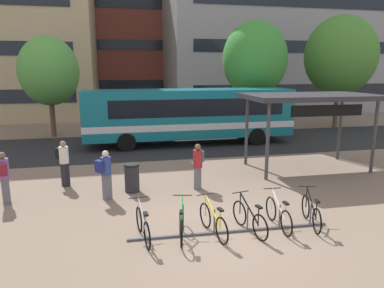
{
  "coord_description": "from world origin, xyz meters",
  "views": [
    {
      "loc": [
        -2.57,
        -8.5,
        4.31
      ],
      "look_at": [
        0.31,
        5.08,
        1.36
      ],
      "focal_mm": 32.8,
      "sensor_mm": 36.0,
      "label": 1
    }
  ],
  "objects_px": {
    "parked_bicycle_green_1": "(182,223)",
    "parked_bicycle_yellow_2": "(213,222)",
    "parked_bicycle_white_4": "(278,215)",
    "trash_bin": "(132,178)",
    "city_bus": "(189,114)",
    "commuter_navy_pack_0": "(105,172)",
    "commuter_teal_pack_1": "(198,163)",
    "parked_bicycle_black_3": "(249,219)",
    "transit_shelter": "(310,99)",
    "commuter_maroon_pack_2": "(4,175)",
    "commuter_black_pack_3": "(64,160)",
    "street_tree_1": "(255,59)",
    "street_tree_0": "(340,56)",
    "street_tree_2": "(49,71)",
    "parked_bicycle_black_5": "(311,212)",
    "parked_bicycle_silver_0": "(143,226)"
  },
  "relations": [
    {
      "from": "commuter_maroon_pack_2",
      "to": "commuter_black_pack_3",
      "type": "bearing_deg",
      "value": -54.45
    },
    {
      "from": "commuter_black_pack_3",
      "to": "parked_bicycle_black_5",
      "type": "bearing_deg",
      "value": 13.25
    },
    {
      "from": "commuter_teal_pack_1",
      "to": "street_tree_0",
      "type": "relative_size",
      "value": 0.21
    },
    {
      "from": "parked_bicycle_black_3",
      "to": "transit_shelter",
      "type": "height_order",
      "value": "transit_shelter"
    },
    {
      "from": "commuter_navy_pack_0",
      "to": "trash_bin",
      "type": "relative_size",
      "value": 1.65
    },
    {
      "from": "parked_bicycle_white_4",
      "to": "commuter_maroon_pack_2",
      "type": "xyz_separation_m",
      "value": [
        -7.91,
        3.48,
        0.62
      ]
    },
    {
      "from": "commuter_teal_pack_1",
      "to": "street_tree_0",
      "type": "distance_m",
      "value": 18.2
    },
    {
      "from": "parked_bicycle_white_4",
      "to": "trash_bin",
      "type": "height_order",
      "value": "trash_bin"
    },
    {
      "from": "commuter_navy_pack_0",
      "to": "commuter_teal_pack_1",
      "type": "height_order",
      "value": "commuter_navy_pack_0"
    },
    {
      "from": "commuter_maroon_pack_2",
      "to": "street_tree_2",
      "type": "bearing_deg",
      "value": -5.31
    },
    {
      "from": "trash_bin",
      "to": "street_tree_2",
      "type": "distance_m",
      "value": 13.23
    },
    {
      "from": "commuter_teal_pack_1",
      "to": "parked_bicycle_white_4",
      "type": "bearing_deg",
      "value": 52.8
    },
    {
      "from": "parked_bicycle_white_4",
      "to": "parked_bicycle_black_5",
      "type": "relative_size",
      "value": 1.02
    },
    {
      "from": "parked_bicycle_green_1",
      "to": "parked_bicycle_yellow_2",
      "type": "distance_m",
      "value": 0.82
    },
    {
      "from": "commuter_teal_pack_1",
      "to": "street_tree_2",
      "type": "bearing_deg",
      "value": -118.67
    },
    {
      "from": "transit_shelter",
      "to": "commuter_maroon_pack_2",
      "type": "xyz_separation_m",
      "value": [
        -11.76,
        -1.79,
        -2.07
      ]
    },
    {
      "from": "parked_bicycle_silver_0",
      "to": "parked_bicycle_green_1",
      "type": "height_order",
      "value": "same"
    },
    {
      "from": "parked_bicycle_green_1",
      "to": "commuter_teal_pack_1",
      "type": "distance_m",
      "value": 3.93
    },
    {
      "from": "commuter_navy_pack_0",
      "to": "street_tree_0",
      "type": "height_order",
      "value": "street_tree_0"
    },
    {
      "from": "parked_bicycle_white_4",
      "to": "commuter_maroon_pack_2",
      "type": "distance_m",
      "value": 8.66
    },
    {
      "from": "parked_bicycle_yellow_2",
      "to": "street_tree_0",
      "type": "relative_size",
      "value": 0.21
    },
    {
      "from": "city_bus",
      "to": "commuter_navy_pack_0",
      "type": "distance_m",
      "value": 9.53
    },
    {
      "from": "city_bus",
      "to": "street_tree_0",
      "type": "relative_size",
      "value": 1.47
    },
    {
      "from": "commuter_navy_pack_0",
      "to": "street_tree_0",
      "type": "distance_m",
      "value": 20.98
    },
    {
      "from": "street_tree_1",
      "to": "street_tree_2",
      "type": "xyz_separation_m",
      "value": [
        -13.61,
        0.57,
        -0.8
      ]
    },
    {
      "from": "transit_shelter",
      "to": "commuter_maroon_pack_2",
      "type": "bearing_deg",
      "value": -170.58
    },
    {
      "from": "city_bus",
      "to": "street_tree_0",
      "type": "height_order",
      "value": "street_tree_0"
    },
    {
      "from": "parked_bicycle_black_3",
      "to": "commuter_teal_pack_1",
      "type": "relative_size",
      "value": 1.0
    },
    {
      "from": "commuter_black_pack_3",
      "to": "street_tree_0",
      "type": "height_order",
      "value": "street_tree_0"
    },
    {
      "from": "street_tree_0",
      "to": "transit_shelter",
      "type": "bearing_deg",
      "value": -129.02
    },
    {
      "from": "parked_bicycle_silver_0",
      "to": "commuter_navy_pack_0",
      "type": "height_order",
      "value": "commuter_navy_pack_0"
    },
    {
      "from": "commuter_teal_pack_1",
      "to": "commuter_black_pack_3",
      "type": "height_order",
      "value": "commuter_black_pack_3"
    },
    {
      "from": "parked_bicycle_silver_0",
      "to": "parked_bicycle_black_3",
      "type": "relative_size",
      "value": 1.01
    },
    {
      "from": "parked_bicycle_yellow_2",
      "to": "parked_bicycle_black_5",
      "type": "height_order",
      "value": "same"
    },
    {
      "from": "parked_bicycle_silver_0",
      "to": "commuter_teal_pack_1",
      "type": "distance_m",
      "value": 4.31
    },
    {
      "from": "parked_bicycle_white_4",
      "to": "commuter_teal_pack_1",
      "type": "xyz_separation_m",
      "value": [
        -1.44,
        3.66,
        0.59
      ]
    },
    {
      "from": "city_bus",
      "to": "commuter_navy_pack_0",
      "type": "bearing_deg",
      "value": 61.07
    },
    {
      "from": "commuter_navy_pack_0",
      "to": "street_tree_2",
      "type": "xyz_separation_m",
      "value": [
        -3.68,
        12.49,
        3.23
      ]
    },
    {
      "from": "commuter_teal_pack_1",
      "to": "parked_bicycle_green_1",
      "type": "bearing_deg",
      "value": 12.25
    },
    {
      "from": "parked_bicycle_black_3",
      "to": "commuter_maroon_pack_2",
      "type": "relative_size",
      "value": 0.98
    },
    {
      "from": "trash_bin",
      "to": "street_tree_1",
      "type": "xyz_separation_m",
      "value": [
        9.05,
        11.29,
        4.5
      ]
    },
    {
      "from": "parked_bicycle_silver_0",
      "to": "city_bus",
      "type": "bearing_deg",
      "value": -24.42
    },
    {
      "from": "parked_bicycle_white_4",
      "to": "street_tree_0",
      "type": "bearing_deg",
      "value": -36.56
    },
    {
      "from": "parked_bicycle_black_3",
      "to": "commuter_navy_pack_0",
      "type": "relative_size",
      "value": 1.0
    },
    {
      "from": "parked_bicycle_green_1",
      "to": "commuter_black_pack_3",
      "type": "distance_m",
      "value": 6.19
    },
    {
      "from": "city_bus",
      "to": "street_tree_0",
      "type": "bearing_deg",
      "value": -163.61
    },
    {
      "from": "parked_bicycle_black_5",
      "to": "parked_bicycle_black_3",
      "type": "bearing_deg",
      "value": 104.84
    },
    {
      "from": "parked_bicycle_yellow_2",
      "to": "street_tree_2",
      "type": "distance_m",
      "value": 17.48
    },
    {
      "from": "city_bus",
      "to": "trash_bin",
      "type": "height_order",
      "value": "city_bus"
    },
    {
      "from": "commuter_teal_pack_1",
      "to": "commuter_black_pack_3",
      "type": "distance_m",
      "value": 5.02
    }
  ]
}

